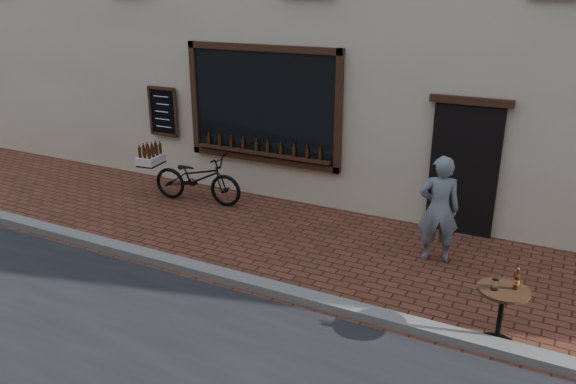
% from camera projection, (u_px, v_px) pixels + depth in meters
% --- Properties ---
extents(ground, '(90.00, 90.00, 0.00)m').
position_uv_depth(ground, '(260.00, 298.00, 7.56)').
color(ground, '#512A1A').
rests_on(ground, ground).
extents(kerb, '(90.00, 0.25, 0.12)m').
position_uv_depth(kerb, '(268.00, 287.00, 7.70)').
color(kerb, slate).
rests_on(kerb, ground).
extents(cargo_bicycle, '(2.18, 0.85, 1.04)m').
position_uv_depth(cargo_bicycle, '(196.00, 177.00, 10.83)').
color(cargo_bicycle, black).
rests_on(cargo_bicycle, ground).
extents(bistro_table, '(0.58, 0.58, 0.99)m').
position_uv_depth(bistro_table, '(502.00, 305.00, 6.39)').
color(bistro_table, black).
rests_on(bistro_table, ground).
extents(pedestrian, '(0.70, 0.57, 1.66)m').
position_uv_depth(pedestrian, '(439.00, 209.00, 8.36)').
color(pedestrian, slate).
rests_on(pedestrian, ground).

